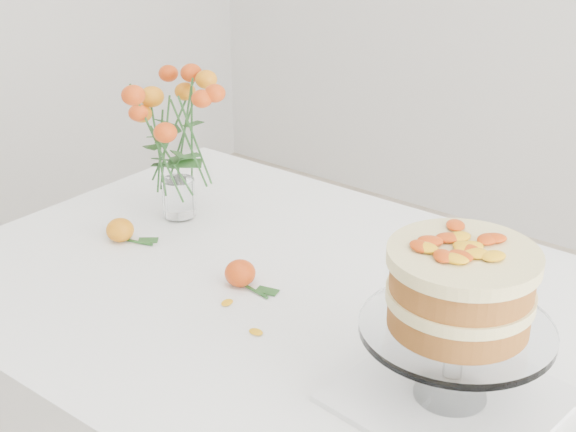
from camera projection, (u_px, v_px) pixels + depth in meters
name	position (u px, v px, depth m)	size (l,w,h in m)	color
table	(315.00, 342.00, 1.44)	(1.43, 0.93, 0.76)	tan
napkin	(449.00, 397.00, 1.16)	(0.29, 0.29, 0.01)	white
cake_stand	(460.00, 296.00, 1.09)	(0.27, 0.27, 0.24)	white
rose_vase	(174.00, 126.00, 1.64)	(0.27, 0.27, 0.35)	white
loose_rose_near	(120.00, 230.00, 1.62)	(0.10, 0.06, 0.05)	orange
loose_rose_far	(240.00, 273.00, 1.45)	(0.10, 0.06, 0.05)	red
stray_petal_a	(227.00, 303.00, 1.40)	(0.03, 0.02, 0.00)	#FFAF10
stray_petal_b	(256.00, 332.00, 1.32)	(0.03, 0.02, 0.00)	#FFAF10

